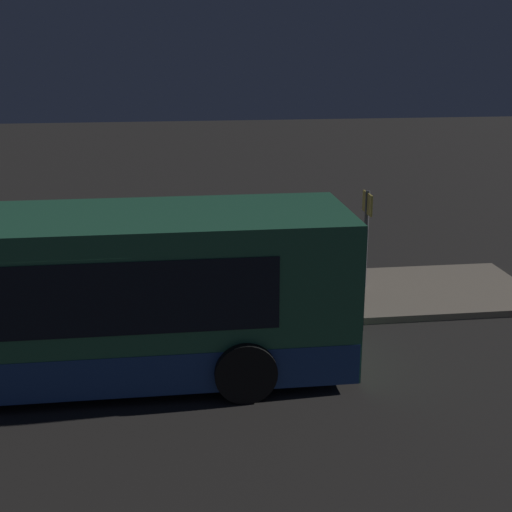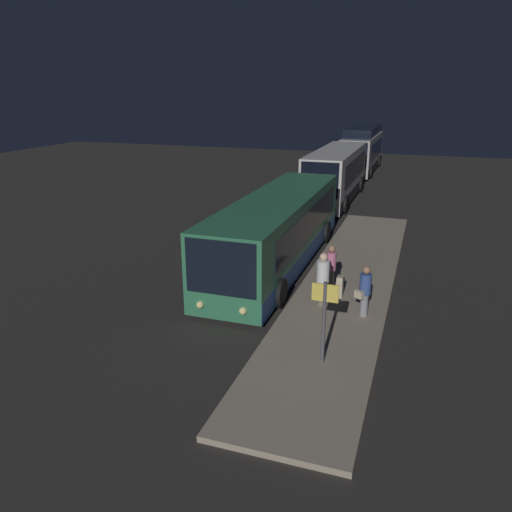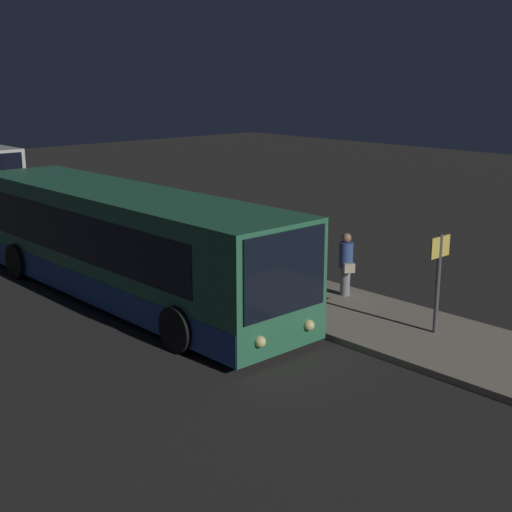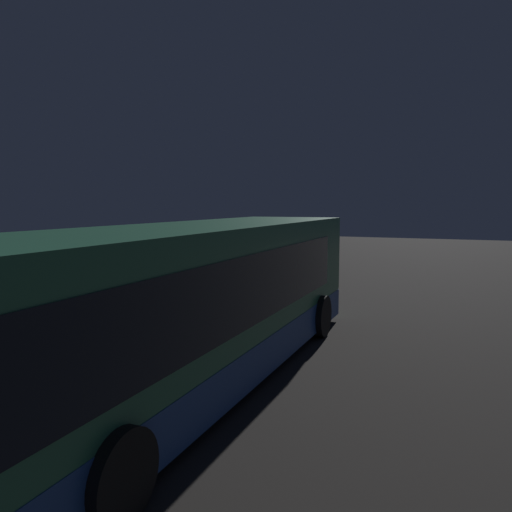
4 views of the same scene
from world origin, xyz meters
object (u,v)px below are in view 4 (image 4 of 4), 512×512
(bus_lead, at_px, (189,307))
(passenger_boarding, at_px, (175,283))
(passenger_with_bags, at_px, (140,281))
(suitcase, at_px, (143,310))
(passenger_waiting, at_px, (144,294))
(sign_post, at_px, (212,253))

(bus_lead, relative_size, passenger_boarding, 6.71)
(passenger_boarding, relative_size, passenger_with_bags, 1.09)
(passenger_boarding, bearing_deg, bus_lead, 88.03)
(passenger_boarding, distance_m, passenger_with_bags, 1.48)
(passenger_boarding, distance_m, suitcase, 1.12)
(suitcase, bearing_deg, bus_lead, -133.71)
(passenger_boarding, relative_size, suitcase, 1.82)
(passenger_waiting, bearing_deg, suitcase, 165.22)
(passenger_with_bags, distance_m, sign_post, 3.30)
(bus_lead, height_order, passenger_with_bags, bus_lead)
(passenger_boarding, bearing_deg, passenger_waiting, 52.35)
(bus_lead, relative_size, passenger_with_bags, 7.30)
(passenger_with_bags, bearing_deg, passenger_boarding, 14.77)
(passenger_with_bags, height_order, suitcase, passenger_with_bags)
(passenger_waiting, relative_size, sign_post, 0.74)
(passenger_waiting, bearing_deg, sign_post, 133.62)
(passenger_boarding, xyz_separation_m, passenger_waiting, (-1.35, 0.02, -0.06))
(passenger_with_bags, bearing_deg, bus_lead, -14.44)
(passenger_waiting, relative_size, passenger_with_bags, 1.00)
(passenger_boarding, xyz_separation_m, passenger_with_bags, (0.43, 1.42, -0.08))
(suitcase, bearing_deg, passenger_with_bags, 37.34)
(passenger_with_bags, bearing_deg, passenger_waiting, -20.14)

